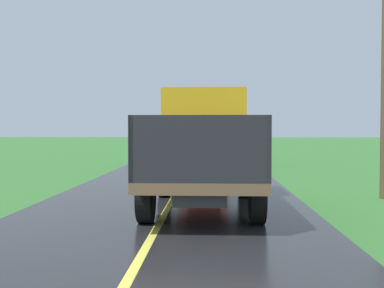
{
  "coord_description": "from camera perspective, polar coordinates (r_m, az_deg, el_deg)",
  "views": [
    {
      "loc": [
        0.98,
        -0.29,
        1.86
      ],
      "look_at": [
        0.39,
        13.58,
        1.4
      ],
      "focal_mm": 43.27,
      "sensor_mm": 36.0,
      "label": 1
    }
  ],
  "objects": [
    {
      "name": "banana_truck_far",
      "position": [
        24.79,
        1.52,
        1.0
      ],
      "size": [
        2.38,
        5.81,
        2.8
      ],
      "color": "#2D2D30",
      "rests_on": "road_surface"
    },
    {
      "name": "banana_truck_near",
      "position": [
        11.22,
        1.5,
        -0.14
      ],
      "size": [
        2.38,
        5.82,
        2.8
      ],
      "color": "#2D2D30",
      "rests_on": "road_surface"
    }
  ]
}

